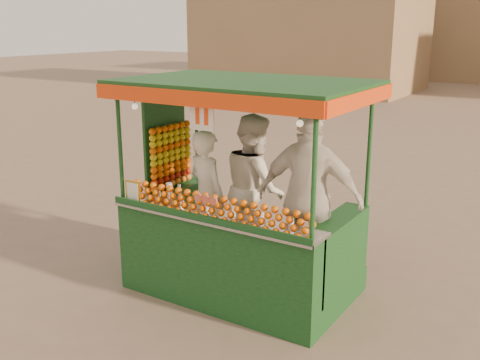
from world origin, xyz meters
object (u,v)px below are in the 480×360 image
Objects in this scene: juice_cart at (233,227)px; vendor_right at (310,198)px; vendor_left at (207,196)px; vendor_middle at (254,187)px.

juice_cart reaches higher than vendor_right.
juice_cart is 0.51m from vendor_left.
vendor_left is 0.81× the size of vendor_right.
vendor_middle reaches higher than vendor_left.
vendor_left is at bearing 85.36° from vendor_middle.
vendor_right is at bearing 6.40° from juice_cart.
vendor_middle is (0.44, 0.36, 0.09)m from vendor_left.
vendor_right is (1.32, 0.02, 0.19)m from vendor_left.
vendor_left is at bearing 168.91° from juice_cart.
vendor_left is 1.34m from vendor_right.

